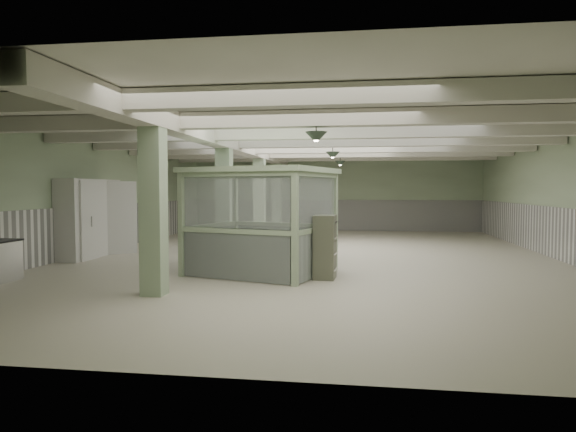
# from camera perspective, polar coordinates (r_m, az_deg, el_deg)

# --- Properties ---
(floor) EXTENTS (20.00, 20.00, 0.00)m
(floor) POSITION_cam_1_polar(r_m,az_deg,el_deg) (15.44, 2.97, -4.53)
(floor) COLOR beige
(floor) RESTS_ON ground
(ceiling) EXTENTS (14.00, 20.00, 0.02)m
(ceiling) POSITION_cam_1_polar(r_m,az_deg,el_deg) (15.38, 3.00, 8.88)
(ceiling) COLOR silver
(ceiling) RESTS_ON wall_back
(wall_back) EXTENTS (14.00, 0.02, 3.60)m
(wall_back) POSITION_cam_1_polar(r_m,az_deg,el_deg) (25.28, 5.13, 2.48)
(wall_back) COLOR #A4BC96
(wall_back) RESTS_ON floor
(wall_front) EXTENTS (14.00, 0.02, 3.60)m
(wall_front) POSITION_cam_1_polar(r_m,az_deg,el_deg) (5.43, -7.04, 0.63)
(wall_front) COLOR #A4BC96
(wall_front) RESTS_ON floor
(wall_left) EXTENTS (0.02, 20.00, 3.60)m
(wall_left) POSITION_cam_1_polar(r_m,az_deg,el_deg) (17.42, -20.61, 2.08)
(wall_left) COLOR #A4BC96
(wall_left) RESTS_ON floor
(wall_right) EXTENTS (0.02, 20.00, 3.60)m
(wall_right) POSITION_cam_1_polar(r_m,az_deg,el_deg) (16.22, 28.45, 1.85)
(wall_right) COLOR #A4BC96
(wall_right) RESTS_ON floor
(wainscot_left) EXTENTS (0.05, 19.90, 1.50)m
(wainscot_left) POSITION_cam_1_polar(r_m,az_deg,el_deg) (17.45, -20.48, -1.37)
(wainscot_left) COLOR white
(wainscot_left) RESTS_ON floor
(wainscot_right) EXTENTS (0.05, 19.90, 1.50)m
(wainscot_right) POSITION_cam_1_polar(r_m,az_deg,el_deg) (16.26, 28.27, -1.85)
(wainscot_right) COLOR white
(wainscot_right) RESTS_ON floor
(wainscot_back) EXTENTS (13.90, 0.05, 1.50)m
(wainscot_back) POSITION_cam_1_polar(r_m,az_deg,el_deg) (25.28, 5.12, 0.10)
(wainscot_back) COLOR white
(wainscot_back) RESTS_ON floor
(girder) EXTENTS (0.45, 19.90, 0.40)m
(girder) POSITION_cam_1_polar(r_m,az_deg,el_deg) (15.80, -6.15, 7.91)
(girder) COLOR beige
(girder) RESTS_ON ceiling
(beam_a) EXTENTS (13.90, 0.35, 0.32)m
(beam_a) POSITION_cam_1_polar(r_m,az_deg,el_deg) (7.99, -2.21, 13.07)
(beam_a) COLOR beige
(beam_a) RESTS_ON ceiling
(beam_b) EXTENTS (13.90, 0.35, 0.32)m
(beam_b) POSITION_cam_1_polar(r_m,az_deg,el_deg) (10.43, 0.36, 10.70)
(beam_b) COLOR beige
(beam_b) RESTS_ON ceiling
(beam_c) EXTENTS (13.90, 0.35, 0.32)m
(beam_c) POSITION_cam_1_polar(r_m,az_deg,el_deg) (12.89, 1.94, 9.22)
(beam_c) COLOR beige
(beam_c) RESTS_ON ceiling
(beam_d) EXTENTS (13.90, 0.35, 0.32)m
(beam_d) POSITION_cam_1_polar(r_m,az_deg,el_deg) (15.37, 3.00, 8.21)
(beam_d) COLOR beige
(beam_d) RESTS_ON ceiling
(beam_e) EXTENTS (13.90, 0.35, 0.32)m
(beam_e) POSITION_cam_1_polar(r_m,az_deg,el_deg) (17.85, 3.76, 7.48)
(beam_e) COLOR beige
(beam_e) RESTS_ON ceiling
(beam_f) EXTENTS (13.90, 0.35, 0.32)m
(beam_f) POSITION_cam_1_polar(r_m,az_deg,el_deg) (20.33, 4.34, 6.93)
(beam_f) COLOR beige
(beam_f) RESTS_ON ceiling
(beam_g) EXTENTS (13.90, 0.35, 0.32)m
(beam_g) POSITION_cam_1_polar(r_m,az_deg,el_deg) (22.82, 4.79, 6.50)
(beam_g) COLOR beige
(beam_g) RESTS_ON ceiling
(column_a) EXTENTS (0.42, 0.42, 3.60)m
(column_a) POSITION_cam_1_polar(r_m,az_deg,el_deg) (10.04, -14.74, 1.63)
(column_a) COLOR #9FB894
(column_a) RESTS_ON floor
(column_b) EXTENTS (0.42, 0.42, 3.60)m
(column_b) POSITION_cam_1_polar(r_m,az_deg,el_deg) (14.77, -7.09, 2.11)
(column_b) COLOR #9FB894
(column_b) RESTS_ON floor
(column_c) EXTENTS (0.42, 0.42, 3.60)m
(column_c) POSITION_cam_1_polar(r_m,az_deg,el_deg) (19.64, -3.19, 2.35)
(column_c) COLOR #9FB894
(column_c) RESTS_ON floor
(column_d) EXTENTS (0.42, 0.42, 3.60)m
(column_d) POSITION_cam_1_polar(r_m,az_deg,el_deg) (23.57, -1.23, 2.46)
(column_d) COLOR #9FB894
(column_d) RESTS_ON floor
(pendant_front) EXTENTS (0.44, 0.44, 0.22)m
(pendant_front) POSITION_cam_1_polar(r_m,az_deg,el_deg) (10.33, 3.14, 8.70)
(pendant_front) COLOR #2D3C2E
(pendant_front) RESTS_ON ceiling
(pendant_mid) EXTENTS (0.44, 0.44, 0.22)m
(pendant_mid) POSITION_cam_1_polar(r_m,az_deg,el_deg) (15.80, 4.99, 6.72)
(pendant_mid) COLOR #2D3C2E
(pendant_mid) RESTS_ON ceiling
(pendant_back) EXTENTS (0.44, 0.44, 0.22)m
(pendant_back) POSITION_cam_1_polar(r_m,az_deg,el_deg) (20.78, 5.82, 5.82)
(pendant_back) COLOR #2D3C2E
(pendant_back) RESTS_ON ceiling
(walkin_cooler) EXTENTS (1.20, 2.66, 2.44)m
(walkin_cooler) POSITION_cam_1_polar(r_m,az_deg,el_deg) (16.38, -21.12, -0.01)
(walkin_cooler) COLOR silver
(walkin_cooler) RESTS_ON floor
(guard_booth) EXTENTS (3.76, 3.44, 2.52)m
(guard_booth) POSITION_cam_1_polar(r_m,az_deg,el_deg) (12.29, -3.02, 1.57)
(guard_booth) COLOR #A3BA95
(guard_booth) RESTS_ON floor
(filing_cabinet) EXTENTS (0.50, 0.69, 1.44)m
(filing_cabinet) POSITION_cam_1_polar(r_m,az_deg,el_deg) (11.63, 4.12, -3.45)
(filing_cabinet) COLOR #626554
(filing_cabinet) RESTS_ON floor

